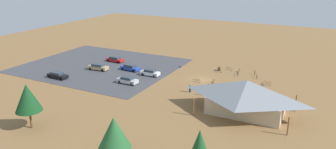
{
  "coord_description": "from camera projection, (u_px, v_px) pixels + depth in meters",
  "views": [
    {
      "loc": [
        -22.86,
        60.57,
        22.42
      ],
      "look_at": [
        6.31,
        3.32,
        1.2
      ],
      "focal_mm": 34.36,
      "sensor_mm": 36.0,
      "label": 1
    }
  ],
  "objects": [
    {
      "name": "bicycle_silver_yard_front",
      "position": [
        239.0,
        71.0,
        73.02
      ],
      "size": [
        0.48,
        1.69,
        0.78
      ],
      "color": "black",
      "rests_on": "ground"
    },
    {
      "name": "car_silver_inner_stall",
      "position": [
        127.0,
        80.0,
        65.63
      ],
      "size": [
        4.37,
        1.86,
        1.44
      ],
      "color": "#BCBCC1",
      "rests_on": "parking_lot_asphalt"
    },
    {
      "name": "bicycle_red_edge_south",
      "position": [
        236.0,
        86.0,
        63.73
      ],
      "size": [
        0.56,
        1.58,
        0.75
      ],
      "color": "black",
      "rests_on": "ground"
    },
    {
      "name": "bicycle_green_trailside",
      "position": [
        197.0,
        81.0,
        66.52
      ],
      "size": [
        1.65,
        0.48,
        0.83
      ],
      "color": "black",
      "rests_on": "ground"
    },
    {
      "name": "ground",
      "position": [
        202.0,
        80.0,
        68.13
      ],
      "size": [
        160.0,
        160.0,
        0.0
      ],
      "primitive_type": "plane",
      "color": "olive",
      "rests_on": "ground"
    },
    {
      "name": "car_black_front_row",
      "position": [
        58.0,
        75.0,
        68.81
      ],
      "size": [
        4.77,
        1.98,
        1.36
      ],
      "color": "black",
      "rests_on": "parking_lot_asphalt"
    },
    {
      "name": "bicycle_purple_back_row",
      "position": [
        262.0,
        85.0,
        63.74
      ],
      "size": [
        0.8,
        1.51,
        0.83
      ],
      "color": "black",
      "rests_on": "ground"
    },
    {
      "name": "car_white_far_end",
      "position": [
        150.0,
        73.0,
        70.39
      ],
      "size": [
        4.26,
        1.84,
        1.42
      ],
      "color": "white",
      "rests_on": "parking_lot_asphalt"
    },
    {
      "name": "pine_mideast",
      "position": [
        27.0,
        98.0,
        46.07
      ],
      "size": [
        3.82,
        3.82,
        6.87
      ],
      "color": "brown",
      "rests_on": "ground"
    },
    {
      "name": "bicycle_orange_lone_west",
      "position": [
        264.0,
        91.0,
        60.74
      ],
      "size": [
        0.88,
        1.58,
        0.8
      ],
      "color": "black",
      "rests_on": "ground"
    },
    {
      "name": "bicycle_black_by_bin",
      "position": [
        267.0,
        83.0,
        64.77
      ],
      "size": [
        1.71,
        0.48,
        0.87
      ],
      "color": "black",
      "rests_on": "ground"
    },
    {
      "name": "bicycle_red_mid_cluster",
      "position": [
        229.0,
        69.0,
        74.28
      ],
      "size": [
        1.61,
        0.82,
        0.81
      ],
      "color": "black",
      "rests_on": "ground"
    },
    {
      "name": "lot_sign",
      "position": [
        180.0,
        69.0,
        70.84
      ],
      "size": [
        0.56,
        0.08,
        2.2
      ],
      "color": "#99999E",
      "rests_on": "ground"
    },
    {
      "name": "bicycle_white_lone_east",
      "position": [
        257.0,
        76.0,
        69.15
      ],
      "size": [
        0.6,
        1.73,
        0.81
      ],
      "color": "black",
      "rests_on": "ground"
    },
    {
      "name": "car_tan_aisle_side",
      "position": [
        98.0,
        67.0,
        74.39
      ],
      "size": [
        4.9,
        2.3,
        1.46
      ],
      "color": "tan",
      "rests_on": "parking_lot_asphalt"
    },
    {
      "name": "visitor_at_bikes",
      "position": [
        190.0,
        88.0,
        61.03
      ],
      "size": [
        0.36,
        0.36,
        1.69
      ],
      "color": "#2D3347",
      "rests_on": "ground"
    },
    {
      "name": "parking_lot_asphalt",
      "position": [
        101.0,
        66.0,
        78.0
      ],
      "size": [
        35.66,
        30.05,
        0.05
      ],
      "primitive_type": "cube",
      "color": "#424247",
      "rests_on": "ground"
    },
    {
      "name": "pine_center",
      "position": [
        114.0,
        133.0,
        37.16
      ],
      "size": [
        3.94,
        3.94,
        6.32
      ],
      "color": "brown",
      "rests_on": "ground"
    },
    {
      "name": "car_blue_back_corner",
      "position": [
        130.0,
        67.0,
        74.07
      ],
      "size": [
        4.72,
        2.09,
        1.4
      ],
      "color": "#1E42B2",
      "rests_on": "parking_lot_asphalt"
    },
    {
      "name": "bicycle_yellow_yard_left",
      "position": [
        255.0,
        73.0,
        71.39
      ],
      "size": [
        0.65,
        1.76,
        0.9
      ],
      "color": "black",
      "rests_on": "ground"
    },
    {
      "name": "bike_pavilion",
      "position": [
        246.0,
        95.0,
        51.34
      ],
      "size": [
        14.81,
        9.51,
        5.68
      ],
      "color": "#C6B28E",
      "rests_on": "ground"
    },
    {
      "name": "bicycle_teal_yard_center",
      "position": [
        238.0,
        74.0,
        70.92
      ],
      "size": [
        0.79,
        1.57,
        0.83
      ],
      "color": "black",
      "rests_on": "ground"
    },
    {
      "name": "bicycle_blue_near_porch",
      "position": [
        219.0,
        71.0,
        72.87
      ],
      "size": [
        1.69,
        0.51,
        0.86
      ],
      "color": "black",
      "rests_on": "ground"
    },
    {
      "name": "bicycle_yellow_yard_right",
      "position": [
        213.0,
        82.0,
        65.77
      ],
      "size": [
        0.48,
        1.66,
        0.78
      ],
      "color": "black",
      "rests_on": "ground"
    },
    {
      "name": "car_red_second_row",
      "position": [
        115.0,
        59.0,
        80.93
      ],
      "size": [
        4.65,
        1.9,
        1.34
      ],
      "color": "red",
      "rests_on": "parking_lot_asphalt"
    },
    {
      "name": "trash_bin",
      "position": [
        219.0,
        69.0,
        73.97
      ],
      "size": [
        0.6,
        0.6,
        0.9
      ],
      "primitive_type": "cylinder",
      "color": "brown",
      "rests_on": "ground"
    },
    {
      "name": "visitor_near_lot",
      "position": [
        209.0,
        87.0,
        61.42
      ],
      "size": [
        0.36,
        0.37,
        1.67
      ],
      "color": "#2D3347",
      "rests_on": "ground"
    }
  ]
}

